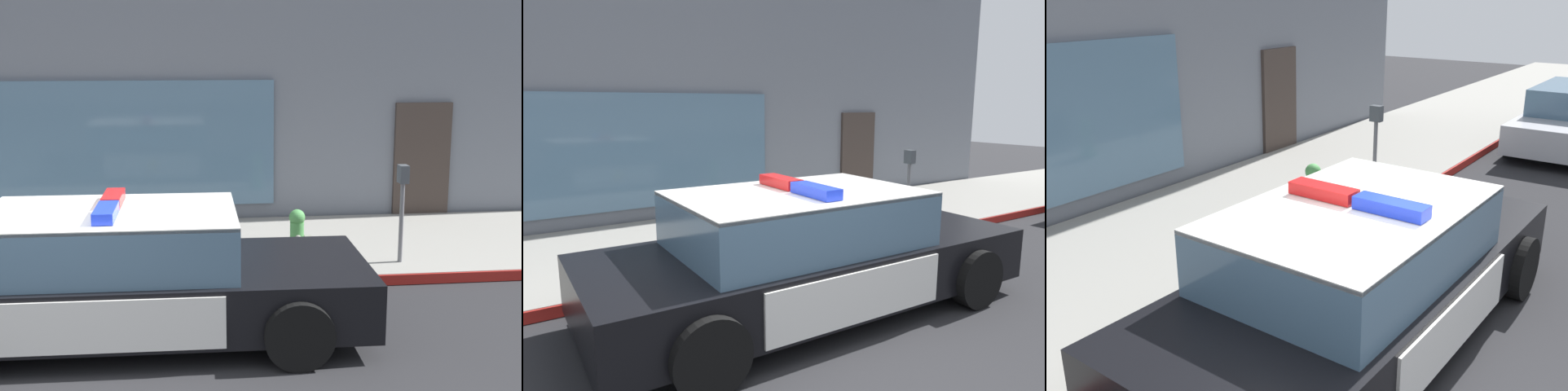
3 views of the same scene
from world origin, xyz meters
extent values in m
cube|color=gray|center=(0.00, 3.59, 0.07)|extent=(48.00, 3.31, 0.15)
cube|color=maroon|center=(0.00, 1.92, 0.08)|extent=(28.80, 0.04, 0.14)
cube|color=#382D28|center=(5.62, 5.26, 1.05)|extent=(1.00, 0.08, 2.10)
cube|color=black|center=(0.89, 0.62, 0.50)|extent=(4.99, 1.97, 0.60)
cube|color=silver|center=(2.48, 0.59, 0.67)|extent=(1.72, 1.87, 0.05)
cube|color=silver|center=(-0.84, 0.65, 0.67)|extent=(1.42, 1.87, 0.05)
cube|color=silver|center=(0.81, 1.57, 0.50)|extent=(2.08, 0.07, 0.51)
cube|color=silver|center=(0.77, -0.33, 0.50)|extent=(2.08, 0.07, 0.51)
cube|color=yellow|center=(0.81, 1.59, 0.50)|extent=(0.22, 0.02, 0.26)
cube|color=slate|center=(0.69, 0.62, 1.07)|extent=(2.61, 1.74, 0.60)
cube|color=silver|center=(0.69, 0.62, 1.36)|extent=(2.61, 1.74, 0.04)
cube|color=red|center=(0.70, 0.96, 1.44)|extent=(0.21, 0.64, 0.11)
cube|color=blue|center=(0.69, 0.28, 1.44)|extent=(0.21, 0.64, 0.11)
cylinder|color=black|center=(2.54, 1.53, 0.34)|extent=(0.68, 0.23, 0.68)
cylinder|color=black|center=(2.51, -0.35, 0.34)|extent=(0.68, 0.23, 0.68)
cylinder|color=black|center=(-0.73, 1.59, 0.34)|extent=(0.68, 0.23, 0.68)
cylinder|color=#4C994C|center=(2.98, 2.65, 0.20)|extent=(0.28, 0.28, 0.10)
cylinder|color=#4C994C|center=(2.98, 2.65, 0.47)|extent=(0.19, 0.19, 0.45)
sphere|color=#4C994C|center=(2.98, 2.65, 0.77)|extent=(0.22, 0.22, 0.22)
cylinder|color=gray|center=(2.98, 2.65, 0.84)|extent=(0.06, 0.06, 0.05)
cylinder|color=gray|center=(2.98, 2.50, 0.50)|extent=(0.09, 0.10, 0.09)
cylinder|color=gray|center=(2.98, 2.79, 0.50)|extent=(0.09, 0.10, 0.09)
cylinder|color=gray|center=(3.13, 2.65, 0.46)|extent=(0.10, 0.12, 0.12)
cylinder|color=black|center=(11.19, 1.48, 0.32)|extent=(0.64, 0.20, 0.64)
cylinder|color=black|center=(8.20, 1.49, 0.32)|extent=(0.64, 0.20, 0.64)
cylinder|color=slate|center=(4.38, 2.45, 0.70)|extent=(0.06, 0.06, 1.10)
cube|color=#474C51|center=(4.38, 2.45, 1.37)|extent=(0.12, 0.18, 0.24)
camera|label=1|loc=(1.42, -6.60, 3.02)|focal=48.88mm
camera|label=2|loc=(-2.17, -3.56, 2.30)|focal=33.19mm
camera|label=3|loc=(-3.43, -1.77, 3.12)|focal=40.62mm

